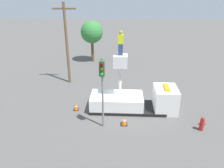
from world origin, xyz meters
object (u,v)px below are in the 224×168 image
Objects in this scene: traffic_cone_rear at (76,107)px; tree_left_bg at (92,32)px; fire_hydrant at (202,124)px; utility_pole at (67,42)px; traffic_light_pole at (102,80)px; traffic_cone_curbside at (124,121)px; worker at (121,43)px; bucket_truck at (134,100)px.

traffic_cone_rear is 13.56m from tree_left_bg.
utility_pole is (-11.04, 8.00, 3.79)m from fire_hydrant.
traffic_cone_curbside is at bearing 16.10° from traffic_light_pole.
tree_left_bg is at bearing 107.03° from worker.
bucket_truck is 9.10m from utility_pole.
traffic_cone_curbside is at bearing -53.12° from utility_pole.
traffic_cone_curbside is (1.47, 0.43, -3.31)m from traffic_light_pole.
traffic_cone_rear is 0.11× the size of tree_left_bg.
worker is at bearing -72.97° from tree_left_bg.
traffic_cone_curbside is at bearing -81.02° from worker.
bucket_truck is at bearing 70.33° from traffic_cone_curbside.
traffic_cone_curbside is 15.97m from tree_left_bg.
utility_pole reaches higher than bucket_truck.
bucket_truck is 4.74m from traffic_cone_rear.
tree_left_bg reaches higher than traffic_light_pole.
fire_hydrant is at bearing -14.05° from traffic_cone_rear.
worker is 7.98m from fire_hydrant.
worker is 2.85× the size of traffic_cone_curbside.
traffic_cone_rear is at bearing 153.86° from traffic_cone_curbside.
tree_left_bg is 7.53m from utility_pole.
traffic_light_pole is (-1.12, -2.69, -1.81)m from worker.
utility_pole is (-1.45, -7.38, 0.41)m from tree_left_bg.
utility_pole is at bearing 107.66° from traffic_cone_rear.
tree_left_bg is at bearing 111.71° from bucket_truck.
traffic_light_pole reaches higher than traffic_cone_curbside.
utility_pole is at bearing 126.88° from traffic_cone_curbside.
traffic_cone_curbside is 0.08× the size of utility_pole.
bucket_truck reaches higher than traffic_cone_curbside.
worker is at bearing 98.98° from traffic_cone_curbside.
utility_pole is at bearing 144.08° from fire_hydrant.
utility_pole reaches higher than traffic_cone_curbside.
fire_hydrant is (5.70, -2.67, -4.91)m from worker.
worker reaches higher than traffic_cone_rear.
bucket_truck is 2.46m from traffic_cone_curbside.
fire_hydrant is (4.53, -2.67, -0.31)m from bucket_truck.
utility_pole is (-4.22, 8.02, 0.70)m from traffic_light_pole.
worker reaches higher than traffic_cone_curbside.
utility_pole is at bearing 117.77° from traffic_light_pole.
bucket_truck is at bearing 149.54° from fire_hydrant.
worker is at bearing 154.93° from fire_hydrant.
bucket_truck is 3.92× the size of worker.
utility_pole reaches higher than traffic_cone_rear.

